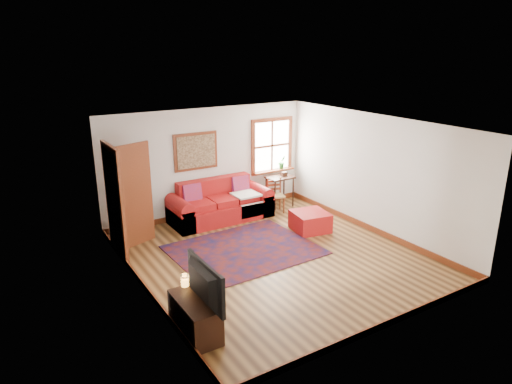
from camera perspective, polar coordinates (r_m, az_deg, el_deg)
ground at (r=8.72m, az=2.24°, el=-8.05°), size 5.50×5.50×0.00m
room_envelope at (r=8.15m, az=2.32°, el=2.50°), size 5.04×5.54×2.52m
window at (r=11.37m, az=2.17°, el=5.13°), size 1.18×0.20×1.38m
doorway at (r=8.99m, az=-15.99°, el=-0.60°), size 0.89×1.08×2.14m
framed_artwork at (r=10.33m, az=-7.52°, el=5.06°), size 1.05×0.07×0.85m
persian_rug at (r=8.96m, az=-1.47°, el=-7.24°), size 2.74×2.22×0.02m
red_leather_sofa at (r=10.47m, az=-4.52°, el=-1.80°), size 2.32×0.96×0.91m
red_ottoman at (r=9.90m, az=6.78°, el=-3.65°), size 0.82×0.82×0.41m
side_table at (r=11.18m, az=2.99°, el=1.32°), size 0.64×0.48×0.76m
ladder_back_chair at (r=10.89m, az=2.41°, el=-0.24°), size 0.47×0.45×0.81m
media_cabinet at (r=6.53m, az=-7.64°, el=-15.23°), size 0.42×0.94×0.51m
television at (r=6.16m, az=-7.21°, el=-11.40°), size 0.13×1.02×0.59m
candle_hurricane at (r=6.71m, az=-8.88°, el=-10.94°), size 0.12×0.12×0.18m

